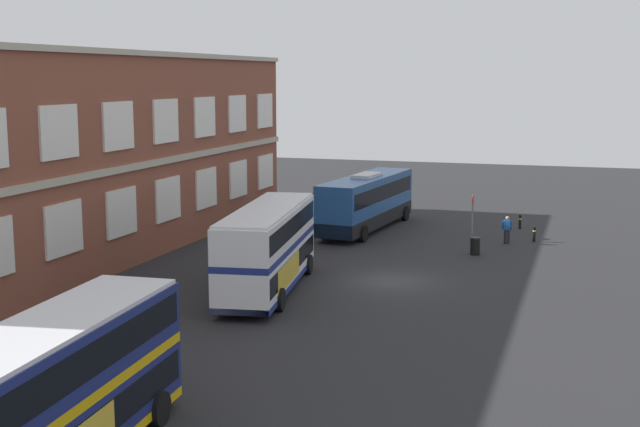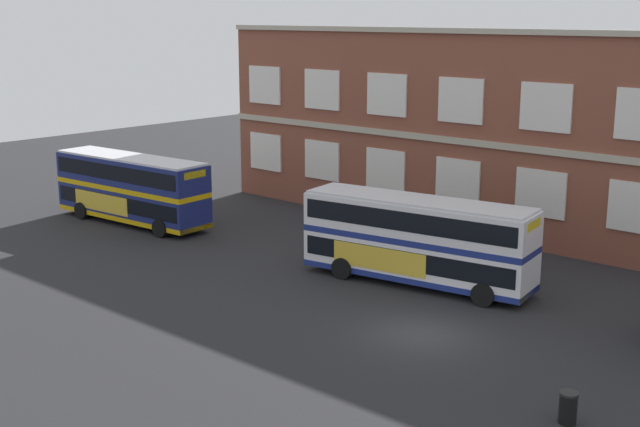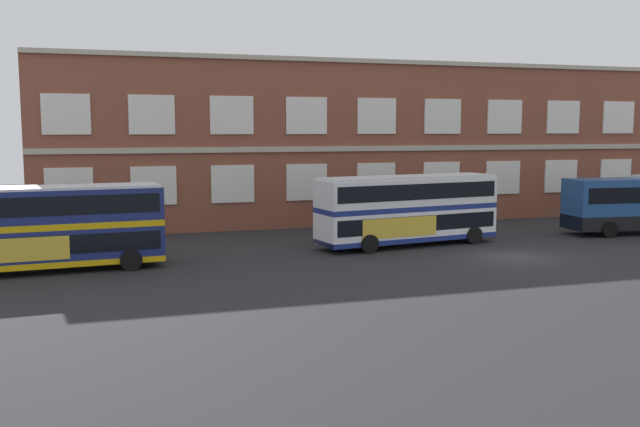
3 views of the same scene
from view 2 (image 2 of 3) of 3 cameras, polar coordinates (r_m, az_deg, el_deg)
name	(u,v)px [view 2 (image 2 of 3)]	position (r m, az deg, el deg)	size (l,w,h in m)	color
ground_plane	(449,320)	(35.77, 8.64, -7.11)	(120.00, 120.00, 0.00)	#232326
brick_terminal_building	(578,138)	(49.16, 16.93, 4.87)	(45.99, 8.19, 11.58)	brown
double_decker_near	(131,188)	(52.10, -12.54, 1.68)	(11.15, 3.41, 4.07)	navy
double_decker_middle	(417,239)	(39.63, 6.55, -1.74)	(11.26, 4.19, 4.07)	silver
station_litter_bin	(568,407)	(27.97, 16.31, -12.39)	(0.60, 0.60, 1.03)	black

